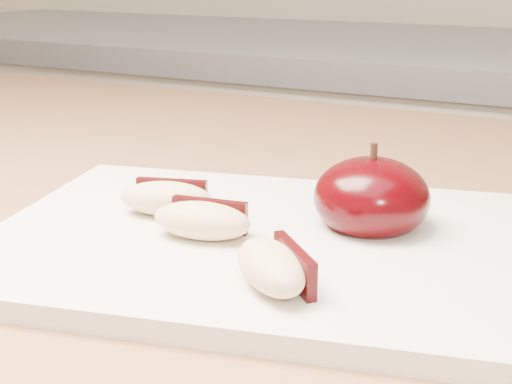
% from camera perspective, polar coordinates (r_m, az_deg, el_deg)
% --- Properties ---
extents(back_cabinet, '(2.40, 0.62, 0.94)m').
position_cam_1_polar(back_cabinet, '(1.33, 15.38, -9.07)').
color(back_cabinet, silver).
rests_on(back_cabinet, ground).
extents(cutting_board, '(0.35, 0.29, 0.01)m').
position_cam_1_polar(cutting_board, '(0.41, 0.00, -4.09)').
color(cutting_board, silver).
rests_on(cutting_board, island_counter).
extents(apple_half, '(0.09, 0.09, 0.06)m').
position_cam_1_polar(apple_half, '(0.42, 9.21, -0.45)').
color(apple_half, black).
rests_on(apple_half, cutting_board).
extents(apple_wedge_a, '(0.06, 0.04, 0.02)m').
position_cam_1_polar(apple_wedge_a, '(0.44, -7.13, -0.47)').
color(apple_wedge_a, '#D9BC89').
rests_on(apple_wedge_a, cutting_board).
extents(apple_wedge_b, '(0.06, 0.04, 0.02)m').
position_cam_1_polar(apple_wedge_b, '(0.40, -4.28, -2.24)').
color(apple_wedge_b, '#D9BC89').
rests_on(apple_wedge_b, cutting_board).
extents(apple_wedge_c, '(0.06, 0.06, 0.02)m').
position_cam_1_polar(apple_wedge_c, '(0.34, 1.41, -5.96)').
color(apple_wedge_c, '#D9BC89').
rests_on(apple_wedge_c, cutting_board).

